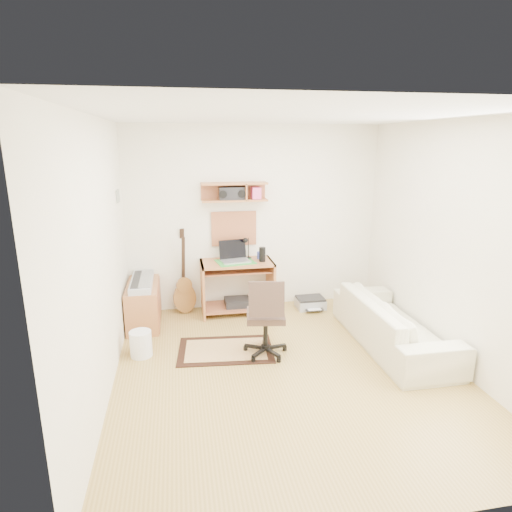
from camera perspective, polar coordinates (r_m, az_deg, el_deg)
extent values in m
cube|color=tan|center=(4.82, 4.14, -14.76)|extent=(3.60, 4.00, 0.01)
cube|color=white|center=(4.20, 4.83, 17.93)|extent=(3.60, 4.00, 0.01)
cube|color=white|center=(6.25, -0.22, 4.94)|extent=(3.60, 0.01, 2.60)
cube|color=white|center=(4.25, -19.77, -0.69)|extent=(0.01, 4.00, 2.60)
cube|color=white|center=(5.09, 24.51, 1.30)|extent=(0.01, 4.00, 2.60)
cube|color=#B77240|center=(6.02, -2.85, 8.39)|extent=(0.90, 0.25, 0.26)
cube|color=tan|center=(6.20, -2.92, 3.62)|extent=(0.64, 0.03, 0.49)
cube|color=#4C8CBF|center=(5.64, -17.63, 7.48)|extent=(0.02, 0.20, 0.15)
cylinder|color=black|center=(6.04, 0.83, 0.21)|extent=(0.09, 0.09, 0.20)
cylinder|color=#3947AB|center=(6.19, 0.45, 0.10)|extent=(0.07, 0.07, 0.10)
cube|color=black|center=(6.01, -3.21, 8.18)|extent=(0.34, 0.16, 0.18)
cube|color=beige|center=(5.22, -4.00, -12.15)|extent=(1.16, 0.83, 0.01)
cube|color=#B77240|center=(6.00, -14.52, -6.13)|extent=(0.40, 0.90, 0.55)
cube|color=#B2B5BA|center=(5.90, -14.72, -3.29)|extent=(0.27, 0.87, 0.08)
cylinder|color=white|center=(5.20, -14.84, -11.04)|extent=(0.30, 0.30, 0.30)
cube|color=#A5A8AA|center=(6.46, 7.12, -6.04)|extent=(0.41, 0.32, 0.15)
imported|color=beige|center=(5.44, 17.56, -7.37)|extent=(0.57, 1.96, 0.77)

